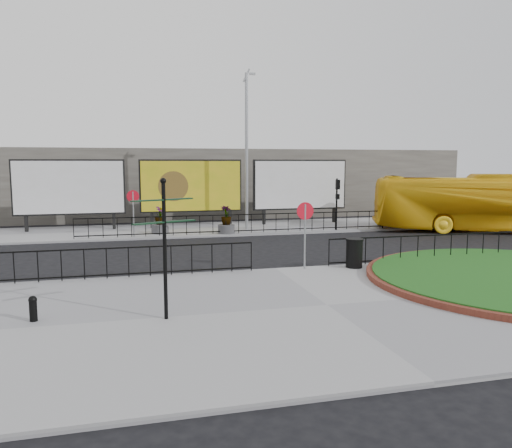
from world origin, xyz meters
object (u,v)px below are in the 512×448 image
object	(u,v)px
litter_bin	(354,253)
bus	(480,203)
fingerpost_sign	(164,235)
bollard	(33,307)
planter_a	(160,223)
planter_b	(226,222)
lamp_post	(247,149)
billboard_mid	(191,186)

from	to	relation	value
litter_bin	bus	xyz separation A→B (m)	(11.80, 8.02, 1.01)
fingerpost_sign	bollard	xyz separation A→B (m)	(-3.19, 0.62, -1.78)
bollard	planter_a	size ratio (longest dim) A/B	0.43
fingerpost_sign	planter_a	size ratio (longest dim) A/B	2.36
planter_a	planter_b	size ratio (longest dim) A/B	0.96
lamp_post	bollard	distance (m)	18.51
lamp_post	litter_bin	distance (m)	12.40
bollard	fingerpost_sign	bearing A→B (deg)	-10.92
billboard_mid	planter_a	distance (m)	3.80
billboard_mid	planter_b	xyz separation A→B (m)	(1.49, -3.45, -1.86)
lamp_post	planter_a	xyz separation A→B (m)	(-5.08, -0.56, -4.15)
billboard_mid	planter_a	size ratio (longest dim) A/B	4.15
litter_bin	planter_a	distance (m)	12.80
billboard_mid	lamp_post	bearing A→B (deg)	-33.25
fingerpost_sign	bus	xyz separation A→B (m)	(19.09, 12.55, -0.57)
lamp_post	litter_bin	bearing A→B (deg)	-83.19
bollard	planter_b	bearing A→B (deg)	61.66
billboard_mid	planter_b	size ratio (longest dim) A/B	3.98
lamp_post	litter_bin	size ratio (longest dim) A/B	8.49
fingerpost_sign	bollard	distance (m)	3.71
billboard_mid	bollard	xyz separation A→B (m)	(-6.08, -17.49, -2.13)
planter_b	planter_a	bearing A→B (deg)	165.53
billboard_mid	fingerpost_sign	world-z (taller)	billboard_mid
litter_bin	lamp_post	bearing A→B (deg)	96.81
bollard	planter_a	distance (m)	15.49
planter_b	fingerpost_sign	bearing A→B (deg)	-106.64
fingerpost_sign	planter_b	size ratio (longest dim) A/B	2.26
bollard	bus	world-z (taller)	bus
bollard	planter_b	size ratio (longest dim) A/B	0.41
bollard	bus	size ratio (longest dim) A/B	0.05
bus	planter_a	xyz separation A→B (m)	(-18.27, 3.02, -1.01)
billboard_mid	bus	size ratio (longest dim) A/B	0.51
billboard_mid	bus	xyz separation A→B (m)	(16.20, -5.55, -0.92)
bus	planter_b	xyz separation A→B (m)	(-14.71, 2.10, -0.95)
bus	planter_b	distance (m)	14.89
planter_a	planter_b	distance (m)	3.68
bollard	planter_a	xyz separation A→B (m)	(4.01, 14.96, 0.20)
bus	planter_a	world-z (taller)	bus
fingerpost_sign	litter_bin	xyz separation A→B (m)	(7.28, 4.54, -1.58)
planter_a	bollard	bearing A→B (deg)	-104.99
planter_b	litter_bin	bearing A→B (deg)	-73.98
bollard	billboard_mid	bearing A→B (deg)	70.82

